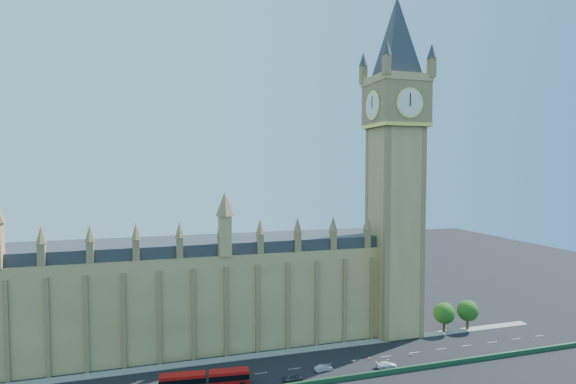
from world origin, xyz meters
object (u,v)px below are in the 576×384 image
object	(u,v)px
car_grey	(293,378)
car_white	(387,365)
red_bus	(205,379)
car_silver	(324,368)

from	to	relation	value
car_grey	car_white	bearing A→B (deg)	-97.51
red_bus	car_grey	size ratio (longest dim) A/B	4.27
red_bus	car_silver	distance (m)	27.17
car_grey	car_silver	bearing A→B (deg)	-79.47
car_silver	car_white	bearing A→B (deg)	-105.32
car_silver	car_white	size ratio (longest dim) A/B	0.87
red_bus	car_silver	size ratio (longest dim) A/B	4.50
car_white	car_silver	bearing A→B (deg)	85.05
car_silver	car_white	xyz separation A→B (m)	(14.76, -2.70, 0.01)
car_silver	red_bus	bearing A→B (deg)	84.65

